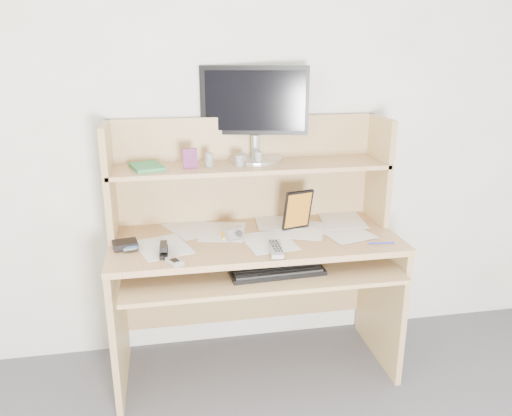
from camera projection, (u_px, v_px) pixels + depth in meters
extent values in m
cube|color=white|center=(245.00, 125.00, 2.59)|extent=(3.60, 0.04, 2.50)
cube|color=tan|center=(256.00, 240.00, 2.45)|extent=(1.40, 0.60, 0.03)
cube|color=tan|center=(119.00, 320.00, 2.45)|extent=(0.03, 0.56, 0.72)
cube|color=tan|center=(380.00, 296.00, 2.69)|extent=(0.03, 0.56, 0.72)
cube|color=tan|center=(247.00, 287.00, 2.84)|extent=(1.34, 0.02, 0.41)
cube|color=tan|center=(260.00, 267.00, 2.37)|extent=(1.28, 0.55, 0.02)
cube|color=tan|center=(246.00, 169.00, 2.64)|extent=(1.40, 0.02, 0.55)
cube|color=tan|center=(109.00, 181.00, 2.39)|extent=(0.03, 0.30, 0.55)
cube|color=tan|center=(378.00, 170.00, 2.62)|extent=(0.03, 0.30, 0.55)
cube|color=tan|center=(250.00, 166.00, 2.49)|extent=(1.38, 0.30, 0.02)
cube|color=silver|center=(256.00, 236.00, 2.45)|extent=(1.32, 0.54, 0.01)
cube|color=black|center=(277.00, 271.00, 2.28)|extent=(0.44, 0.18, 0.02)
cube|color=black|center=(277.00, 268.00, 2.28)|extent=(0.41, 0.17, 0.01)
cube|color=#9A9A95|center=(276.00, 249.00, 2.26)|extent=(0.08, 0.20, 0.02)
cube|color=silver|center=(175.00, 261.00, 2.13)|extent=(0.08, 0.10, 0.02)
cube|color=black|center=(164.00, 249.00, 2.23)|extent=(0.04, 0.14, 0.04)
cube|color=black|center=(125.00, 244.00, 2.30)|extent=(0.12, 0.11, 0.03)
cube|color=gold|center=(230.00, 235.00, 2.45)|extent=(0.09, 0.09, 0.01)
cube|color=#A3A3A5|center=(234.00, 233.00, 2.41)|extent=(0.09, 0.07, 0.05)
cube|color=black|center=(298.00, 210.00, 2.50)|extent=(0.15, 0.05, 0.21)
cylinder|color=#191EBE|center=(382.00, 243.00, 2.35)|extent=(0.12, 0.02, 0.01)
cube|color=maroon|center=(190.00, 159.00, 2.39)|extent=(0.07, 0.03, 0.10)
cube|color=#34824A|center=(147.00, 167.00, 2.39)|extent=(0.18, 0.22, 0.02)
cylinder|color=black|center=(239.00, 161.00, 2.44)|extent=(0.05, 0.05, 0.06)
cylinder|color=white|center=(209.00, 160.00, 2.43)|extent=(0.05, 0.05, 0.07)
cylinder|color=black|center=(242.00, 159.00, 2.49)|extent=(0.06, 0.06, 0.05)
cylinder|color=silver|center=(258.00, 158.00, 2.47)|extent=(0.04, 0.04, 0.06)
cylinder|color=#B7B8BD|center=(256.00, 159.00, 2.56)|extent=(0.27, 0.27, 0.02)
cylinder|color=#B7B8BD|center=(255.00, 146.00, 2.55)|extent=(0.05, 0.05, 0.11)
cube|color=black|center=(254.00, 101.00, 2.51)|extent=(0.54, 0.15, 0.34)
cube|color=black|center=(255.00, 101.00, 2.49)|extent=(0.49, 0.11, 0.30)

